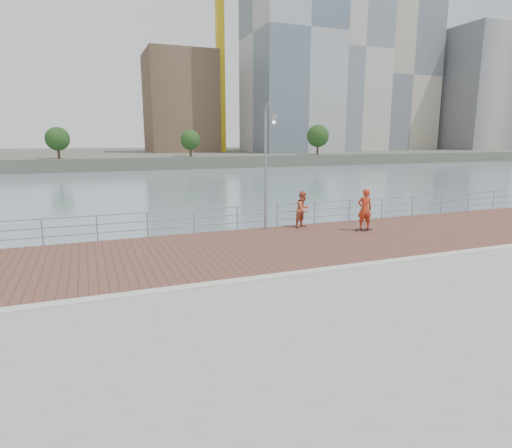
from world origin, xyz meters
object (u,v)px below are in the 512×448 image
object	(u,v)px
bystander	(303,209)
skateboarder	(365,209)
guardrail	(216,217)
street_lamp	(269,146)

from	to	relation	value
bystander	skateboarder	bearing A→B (deg)	-62.99
guardrail	street_lamp	size ratio (longest dim) A/B	7.12
street_lamp	skateboarder	bearing A→B (deg)	-20.11
street_lamp	skateboarder	world-z (taller)	street_lamp
skateboarder	bystander	xyz separation A→B (m)	(-2.24, 1.78, -0.15)
guardrail	bystander	distance (m)	4.20
street_lamp	skateboarder	size ratio (longest dim) A/B	2.93
street_lamp	bystander	xyz separation A→B (m)	(1.90, 0.26, -3.01)
skateboarder	bystander	bearing A→B (deg)	-23.82
guardrail	street_lamp	bearing A→B (deg)	-21.90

